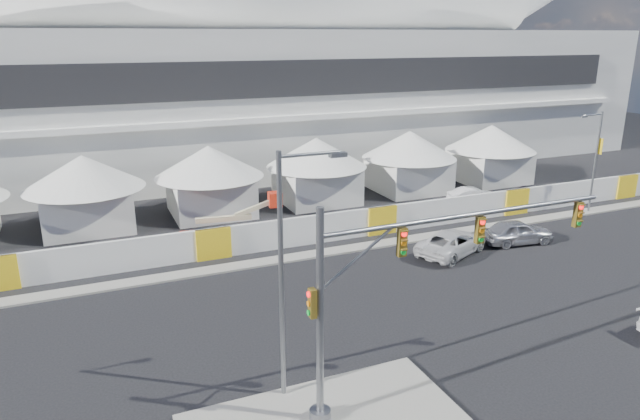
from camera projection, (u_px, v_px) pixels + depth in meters
name	position (u px, v px, depth m)	size (l,w,h in m)	color
ground	(420.00, 350.00, 25.53)	(160.00, 160.00, 0.00)	black
far_curb	(553.00, 217.00, 43.99)	(80.00, 1.20, 0.12)	gray
stadium	(286.00, 74.00, 62.51)	(80.00, 24.80, 21.98)	silver
tent_row	(265.00, 169.00, 45.89)	(53.40, 8.40, 5.40)	white
hoarding_fence	(381.00, 220.00, 40.23)	(70.00, 0.25, 2.00)	white
scaffold_tower	(576.00, 96.00, 72.65)	(4.40, 4.40, 12.00)	#595B60
sedan_silver	(517.00, 232.00, 38.35)	(4.84, 1.95, 1.65)	#AFAFB4
pickup_curb	(452.00, 243.00, 36.52)	(5.57, 2.57, 1.55)	silver
lot_car_a	(474.00, 196.00, 47.36)	(4.22, 1.47, 1.39)	silver
lot_car_b	(535.00, 193.00, 48.07)	(4.31, 1.73, 1.47)	black
traffic_mast	(386.00, 292.00, 20.34)	(12.54, 0.78, 8.05)	gray
streetlight_median	(288.00, 261.00, 20.72)	(2.65, 0.27, 9.58)	gray
streetlight_curb	(595.00, 155.00, 43.96)	(2.36, 0.53, 7.96)	slate
boom_lift	(217.00, 233.00, 37.79)	(6.93, 1.99, 3.47)	red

